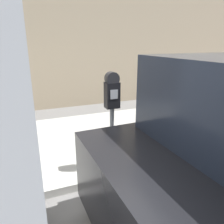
# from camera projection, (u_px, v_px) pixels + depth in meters

# --- Properties ---
(ground_plane) EXTENTS (60.00, 60.00, 0.00)m
(ground_plane) POSITION_uv_depth(u_px,v_px,m) (153.00, 220.00, 2.48)
(ground_plane) COLOR slate
(sidewalk) EXTENTS (24.00, 2.80, 0.12)m
(sidewalk) POSITION_uv_depth(u_px,v_px,m) (95.00, 139.00, 4.40)
(sidewalk) COLOR #ADAAA3
(sidewalk) RESTS_ON ground_plane
(parking_meter) EXTENTS (0.19, 0.15, 1.44)m
(parking_meter) POSITION_uv_depth(u_px,v_px,m) (112.00, 102.00, 2.96)
(parking_meter) COLOR slate
(parking_meter) RESTS_ON sidewalk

